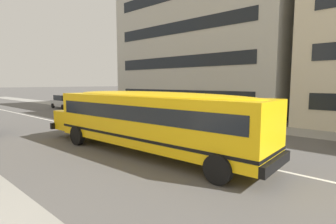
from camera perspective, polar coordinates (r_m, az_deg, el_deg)
The scene contains 7 objects.
ground_plane at distance 12.32m, azimuth 3.72°, elevation -8.32°, with size 400.00×400.00×0.00m, color #54514F.
sidewalk_far at distance 19.45m, azimuth 19.20°, elevation -3.20°, with size 120.00×3.00×0.01m, color gray.
lane_centreline at distance 12.32m, azimuth 3.72°, elevation -8.31°, with size 110.00×0.16×0.01m, color silver.
school_bus at distance 11.52m, azimuth -4.68°, elevation -1.03°, with size 12.44×2.98×2.77m.
parked_car_grey_under_tree at distance 28.48m, azimuth -15.95°, elevation 1.56°, with size 3.93×1.93×1.64m.
parked_car_silver_by_entrance at distance 34.63m, azimuth -21.92°, elevation 2.16°, with size 3.92×1.92×1.64m.
apartment_block_far_left at distance 29.87m, azimuth 9.00°, elevation 16.20°, with size 18.67×10.84×16.50m.
Camera 1 is at (7.37, -9.36, 3.13)m, focal length 27.67 mm.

